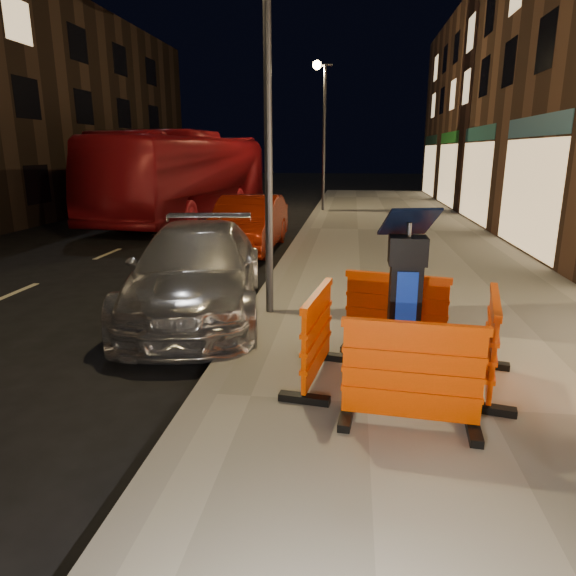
# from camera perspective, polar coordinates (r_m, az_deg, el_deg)

# --- Properties ---
(ground_plane) EXTENTS (120.00, 120.00, 0.00)m
(ground_plane) POSITION_cam_1_polar(r_m,az_deg,el_deg) (5.85, -9.25, -12.77)
(ground_plane) COLOR black
(ground_plane) RESTS_ON ground
(sidewalk) EXTENTS (6.00, 60.00, 0.15)m
(sidewalk) POSITION_cam_1_polar(r_m,az_deg,el_deg) (5.80, 21.39, -13.13)
(sidewalk) COLOR gray
(sidewalk) RESTS_ON ground
(kerb) EXTENTS (0.30, 60.00, 0.15)m
(kerb) POSITION_cam_1_polar(r_m,az_deg,el_deg) (5.82, -9.28, -12.12)
(kerb) COLOR slate
(kerb) RESTS_ON ground
(parking_kiosk) EXTENTS (0.69, 0.69, 1.88)m
(parking_kiosk) POSITION_cam_1_polar(r_m,az_deg,el_deg) (5.74, 12.82, -1.74)
(parking_kiosk) COLOR black
(parking_kiosk) RESTS_ON sidewalk
(barrier_front) EXTENTS (1.39, 0.68, 1.05)m
(barrier_front) POSITION_cam_1_polar(r_m,az_deg,el_deg) (5.00, 13.56, -9.45)
(barrier_front) COLOR #EF4200
(barrier_front) RESTS_ON sidewalk
(barrier_back) EXTENTS (1.44, 0.85, 1.05)m
(barrier_back) POSITION_cam_1_polar(r_m,az_deg,el_deg) (6.77, 11.87, -2.81)
(barrier_back) COLOR #EF4200
(barrier_back) RESTS_ON sidewalk
(barrier_kerbside) EXTENTS (0.75, 1.41, 1.05)m
(barrier_kerbside) POSITION_cam_1_polar(r_m,az_deg,el_deg) (5.85, 3.25, -5.35)
(barrier_kerbside) COLOR #EF4200
(barrier_kerbside) RESTS_ON sidewalk
(barrier_bldgside) EXTENTS (0.83, 1.44, 1.05)m
(barrier_bldgside) POSITION_cam_1_polar(r_m,az_deg,el_deg) (6.04, 21.62, -5.76)
(barrier_bldgside) COLOR #EF4200
(barrier_bldgside) RESTS_ON sidewalk
(car_silver) EXTENTS (2.92, 5.40, 1.48)m
(car_silver) POSITION_cam_1_polar(r_m,az_deg,el_deg) (9.02, -9.89, -2.69)
(car_silver) COLOR silver
(car_silver) RESTS_ON ground
(car_red) EXTENTS (1.65, 4.58, 1.50)m
(car_red) POSITION_cam_1_polar(r_m,az_deg,el_deg) (14.49, -4.38, 4.21)
(car_red) COLOR maroon
(car_red) RESTS_ON ground
(bus_doubledecker) EXTENTS (4.03, 12.56, 3.44)m
(bus_doubledecker) POSITION_cam_1_polar(r_m,az_deg,el_deg) (22.02, -10.68, 7.71)
(bus_doubledecker) COLOR maroon
(bus_doubledecker) RESTS_ON ground
(street_lamp_mid) EXTENTS (0.12, 0.12, 6.00)m
(street_lamp_mid) POSITION_cam_1_polar(r_m,az_deg,el_deg) (8.07, -2.24, 18.14)
(street_lamp_mid) COLOR #3F3F44
(street_lamp_mid) RESTS_ON sidewalk
(street_lamp_far) EXTENTS (0.12, 0.12, 6.00)m
(street_lamp_far) POSITION_cam_1_polar(r_m,az_deg,el_deg) (22.99, 4.02, 16.09)
(street_lamp_far) COLOR #3F3F44
(street_lamp_far) RESTS_ON sidewalk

